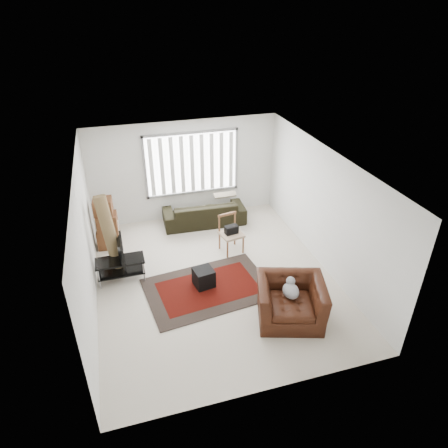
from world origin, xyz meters
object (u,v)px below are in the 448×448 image
(tv_stand, at_px, (120,265))
(side_chair, at_px, (231,232))
(moving_boxes, at_px, (107,225))
(armchair, at_px, (291,299))
(sofa, at_px, (204,209))

(tv_stand, bearing_deg, side_chair, 9.27)
(moving_boxes, distance_m, side_chair, 3.00)
(armchair, bearing_deg, moving_boxes, 149.07)
(tv_stand, distance_m, moving_boxes, 1.49)
(tv_stand, height_order, armchair, armchair)
(moving_boxes, bearing_deg, side_chair, -20.18)
(moving_boxes, height_order, sofa, moving_boxes)
(side_chair, xyz_separation_m, armchair, (0.39, -2.55, -0.04))
(moving_boxes, distance_m, sofa, 2.57)
(sofa, bearing_deg, side_chair, 103.87)
(sofa, relative_size, side_chair, 2.34)
(sofa, distance_m, side_chair, 1.52)
(tv_stand, relative_size, side_chair, 1.10)
(side_chair, bearing_deg, tv_stand, 178.65)
(tv_stand, xyz_separation_m, sofa, (2.33, 1.92, 0.05))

